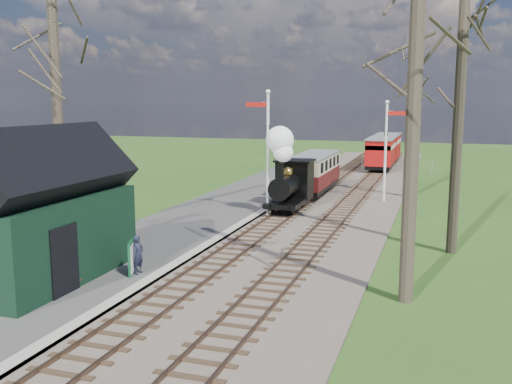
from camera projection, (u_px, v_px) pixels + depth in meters
The scene contains 19 objects.
ground at pixel (89, 358), 12.75m from camera, with size 140.00×140.00×0.00m, color #2A571B.
distant_hills at pixel (389, 268), 75.30m from camera, with size 114.40×48.00×22.02m.
ballast_bed at pixel (331, 199), 32.98m from camera, with size 8.00×60.00×0.10m, color brown.
track_near at pixel (309, 197), 33.37m from camera, with size 1.60×60.00×0.15m.
track_far at pixel (353, 199), 32.57m from camera, with size 1.60×60.00×0.15m.
platform at pixel (199, 220), 26.95m from camera, with size 5.00×44.00×0.20m, color #474442.
coping_strip at pixel (245, 223), 26.24m from camera, with size 0.40×44.00×0.21m, color #B2AD9E.
station_shed at pixel (41, 214), 17.46m from camera, with size 3.25×6.30×4.78m.
semaphore_near at pixel (266, 144), 27.42m from camera, with size 1.22×0.24×6.22m.
semaphore_far at pixel (387, 143), 31.51m from camera, with size 1.22×0.24×5.72m.
bare_trees at pixel (274, 114), 20.99m from camera, with size 15.51×22.39×12.00m.
fence_line at pixel (351, 164), 46.34m from camera, with size 12.60×0.08×1.00m.
locomotive at pixel (289, 175), 28.73m from camera, with size 1.72×4.02×4.30m.
coach at pixel (315, 171), 34.49m from camera, with size 2.01×6.88×2.11m.
red_carriage_a at pixel (381, 153), 45.91m from camera, with size 2.07×5.14×2.18m.
red_carriage_b at pixel (387, 147), 51.07m from camera, with size 2.07×5.14×2.18m.
sign_board at pixel (132, 258), 18.12m from camera, with size 0.34×0.73×1.10m.
bench at pixel (82, 270), 17.56m from camera, with size 0.37×1.27×0.72m.
person at pixel (138, 255), 18.23m from camera, with size 0.45×0.30×1.25m, color #1B1E32.
Camera 1 is at (7.30, -10.23, 5.72)m, focal length 40.00 mm.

